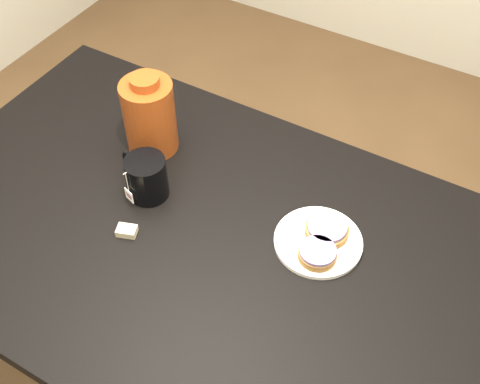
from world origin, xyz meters
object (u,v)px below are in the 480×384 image
(plate, at_px, (318,241))
(teabag_pouch, at_px, (127,231))
(table, at_px, (193,251))
(mug, at_px, (146,177))
(bagel_front, at_px, (317,253))
(bagel_package, at_px, (149,116))
(bagel_back, at_px, (327,229))

(plate, relative_size, teabag_pouch, 4.49)
(table, relative_size, plate, 6.94)
(mug, bearing_deg, bagel_front, 20.74)
(mug, distance_m, bagel_package, 0.17)
(mug, relative_size, bagel_package, 0.70)
(plate, height_order, teabag_pouch, teabag_pouch)
(bagel_front, distance_m, bagel_package, 0.55)
(table, bearing_deg, teabag_pouch, -146.03)
(mug, height_order, teabag_pouch, mug)
(plate, bearing_deg, bagel_front, -68.87)
(bagel_front, bearing_deg, plate, 111.13)
(table, xyz_separation_m, teabag_pouch, (-0.12, -0.08, 0.09))
(bagel_front, distance_m, teabag_pouch, 0.44)
(bagel_front, xyz_separation_m, teabag_pouch, (-0.41, -0.15, -0.02))
(bagel_back, xyz_separation_m, bagel_package, (-0.52, 0.05, 0.08))
(bagel_back, distance_m, mug, 0.44)
(bagel_back, bearing_deg, table, -153.08)
(bagel_front, distance_m, mug, 0.44)
(teabag_pouch, bearing_deg, bagel_back, 29.18)
(teabag_pouch, bearing_deg, bagel_front, 20.29)
(bagel_back, height_order, bagel_package, bagel_package)
(plate, xyz_separation_m, mug, (-0.43, -0.07, 0.05))
(bagel_package, bearing_deg, table, -38.09)
(plate, height_order, bagel_package, bagel_package)
(bagel_back, xyz_separation_m, mug, (-0.43, -0.10, 0.03))
(plate, relative_size, bagel_back, 1.61)
(plate, xyz_separation_m, bagel_front, (0.02, -0.04, 0.02))
(table, relative_size, mug, 9.02)
(table, xyz_separation_m, bagel_package, (-0.24, 0.19, 0.19))
(table, bearing_deg, mug, 163.31)
(table, height_order, plate, plate)
(table, bearing_deg, plate, 22.57)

